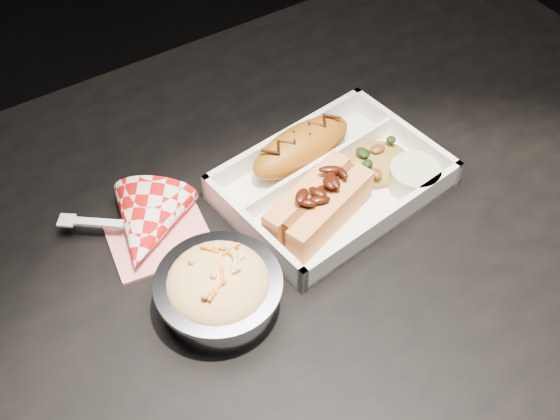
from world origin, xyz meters
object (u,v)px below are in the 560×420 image
object	(u,v)px
dining_table	(289,292)
food_tray	(331,185)
hotdog	(319,203)
foil_coleslaw_cup	(219,288)
napkin_fork	(146,228)
fried_pastry	(301,147)

from	to	relation	value
dining_table	food_tray	size ratio (longest dim) A/B	4.43
food_tray	hotdog	distance (m)	0.06
hotdog	foil_coleslaw_cup	size ratio (longest dim) A/B	1.10
dining_table	hotdog	xyz separation A→B (m)	(0.05, 0.01, 0.12)
foil_coleslaw_cup	napkin_fork	bearing A→B (deg)	101.48
napkin_fork	food_tray	bearing A→B (deg)	24.18
napkin_fork	foil_coleslaw_cup	bearing A→B (deg)	-40.88
dining_table	hotdog	bearing A→B (deg)	14.57
dining_table	hotdog	world-z (taller)	hotdog
fried_pastry	hotdog	distance (m)	0.09
fried_pastry	foil_coleslaw_cup	bearing A→B (deg)	-145.64
food_tray	hotdog	size ratio (longest dim) A/B	1.88
foil_coleslaw_cup	napkin_fork	xyz separation A→B (m)	(-0.03, 0.12, -0.01)
dining_table	napkin_fork	bearing A→B (deg)	143.24
fried_pastry	hotdog	xyz separation A→B (m)	(-0.03, -0.09, 0.00)
dining_table	hotdog	size ratio (longest dim) A/B	8.33
dining_table	food_tray	distance (m)	0.14
dining_table	hotdog	distance (m)	0.13
food_tray	napkin_fork	distance (m)	0.22
hotdog	napkin_fork	world-z (taller)	napkin_fork
dining_table	fried_pastry	xyz separation A→B (m)	(0.08, 0.10, 0.12)
dining_table	food_tray	xyz separation A→B (m)	(0.09, 0.04, 0.10)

